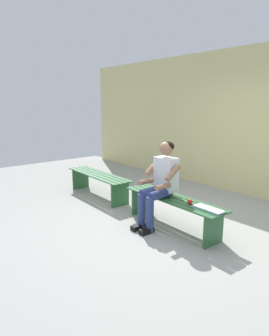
% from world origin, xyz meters
% --- Properties ---
extents(ground_plane, '(10.00, 7.00, 0.04)m').
position_xyz_m(ground_plane, '(0.98, 1.00, -0.02)').
color(ground_plane, '#9E9E99').
extents(brick_wall, '(9.50, 0.24, 2.85)m').
position_xyz_m(brick_wall, '(0.50, -2.41, 1.43)').
color(brick_wall, '#D1C684').
rests_on(brick_wall, ground).
extents(bench_near, '(1.73, 0.48, 0.45)m').
position_xyz_m(bench_near, '(0.00, 0.00, 0.34)').
color(bench_near, '#2D6038').
rests_on(bench_near, ground).
extents(bench_far, '(1.74, 0.48, 0.45)m').
position_xyz_m(bench_far, '(1.97, 0.00, 0.34)').
color(bench_far, '#2D6038').
rests_on(bench_far, ground).
extents(person_seated, '(0.50, 0.69, 1.26)m').
position_xyz_m(person_seated, '(0.17, 0.10, 0.69)').
color(person_seated, silver).
rests_on(person_seated, ground).
extents(apple, '(0.07, 0.07, 0.07)m').
position_xyz_m(apple, '(-0.34, 0.04, 0.49)').
color(apple, red).
rests_on(apple, bench_near).
extents(book_open, '(0.42, 0.18, 0.02)m').
position_xyz_m(book_open, '(-0.64, 0.02, 0.46)').
color(book_open, white).
rests_on(book_open, bench_near).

